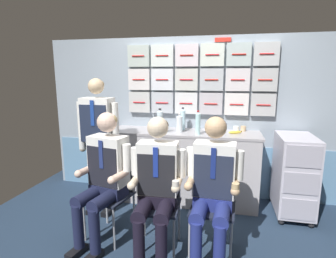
{
  "coord_description": "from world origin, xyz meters",
  "views": [
    {
      "loc": [
        0.4,
        -2.26,
        1.64
      ],
      "look_at": [
        -0.19,
        0.46,
        1.09
      ],
      "focal_mm": 28.72,
      "sensor_mm": 36.0,
      "label": 1
    }
  ],
  "objects_px": {
    "folding_chair_left": "(114,185)",
    "folding_chair_center": "(160,193)",
    "crew_member_standing": "(98,136)",
    "snack_banana": "(235,132)",
    "crew_member_left": "(104,172)",
    "service_trolley": "(294,174)",
    "water_bottle_short": "(179,123)",
    "folding_chair_right": "(214,195)",
    "crew_member_right": "(213,183)",
    "paper_cup_blue": "(236,128)",
    "crew_member_center": "(156,181)"
  },
  "relations": [
    {
      "from": "service_trolley",
      "to": "folding_chair_left",
      "type": "xyz_separation_m",
      "value": [
        -1.92,
        -0.78,
        0.01
      ]
    },
    {
      "from": "service_trolley",
      "to": "water_bottle_short",
      "type": "distance_m",
      "value": 1.48
    },
    {
      "from": "folding_chair_left",
      "to": "folding_chair_right",
      "type": "xyz_separation_m",
      "value": [
        1.03,
        -0.03,
        0.0
      ]
    },
    {
      "from": "folding_chair_center",
      "to": "folding_chair_right",
      "type": "distance_m",
      "value": 0.52
    },
    {
      "from": "water_bottle_short",
      "to": "snack_banana",
      "type": "xyz_separation_m",
      "value": [
        0.69,
        0.05,
        -0.09
      ]
    },
    {
      "from": "service_trolley",
      "to": "crew_member_left",
      "type": "xyz_separation_m",
      "value": [
        -1.95,
        -0.94,
        0.2
      ]
    },
    {
      "from": "crew_member_left",
      "to": "snack_banana",
      "type": "height_order",
      "value": "crew_member_left"
    },
    {
      "from": "service_trolley",
      "to": "crew_member_left",
      "type": "relative_size",
      "value": 0.74
    },
    {
      "from": "folding_chair_center",
      "to": "crew_member_standing",
      "type": "distance_m",
      "value": 1.07
    },
    {
      "from": "folding_chair_left",
      "to": "folding_chair_center",
      "type": "height_order",
      "value": "same"
    },
    {
      "from": "folding_chair_left",
      "to": "paper_cup_blue",
      "type": "bearing_deg",
      "value": 40.74
    },
    {
      "from": "service_trolley",
      "to": "crew_member_standing",
      "type": "distance_m",
      "value": 2.34
    },
    {
      "from": "folding_chair_right",
      "to": "snack_banana",
      "type": "bearing_deg",
      "value": 77.78
    },
    {
      "from": "crew_member_standing",
      "to": "water_bottle_short",
      "type": "bearing_deg",
      "value": 27.67
    },
    {
      "from": "folding_chair_left",
      "to": "crew_member_standing",
      "type": "bearing_deg",
      "value": 132.69
    },
    {
      "from": "crew_member_right",
      "to": "crew_member_standing",
      "type": "relative_size",
      "value": 0.8
    },
    {
      "from": "paper_cup_blue",
      "to": "folding_chair_center",
      "type": "bearing_deg",
      "value": -121.88
    },
    {
      "from": "folding_chair_left",
      "to": "water_bottle_short",
      "type": "distance_m",
      "value": 1.12
    },
    {
      "from": "folding_chair_left",
      "to": "folding_chair_right",
      "type": "bearing_deg",
      "value": -1.88
    },
    {
      "from": "service_trolley",
      "to": "crew_member_left",
      "type": "height_order",
      "value": "crew_member_left"
    },
    {
      "from": "folding_chair_center",
      "to": "snack_banana",
      "type": "height_order",
      "value": "snack_banana"
    },
    {
      "from": "crew_member_left",
      "to": "folding_chair_center",
      "type": "height_order",
      "value": "crew_member_left"
    },
    {
      "from": "water_bottle_short",
      "to": "crew_member_right",
      "type": "bearing_deg",
      "value": -64.81
    },
    {
      "from": "service_trolley",
      "to": "folding_chair_left",
      "type": "height_order",
      "value": "service_trolley"
    },
    {
      "from": "service_trolley",
      "to": "paper_cup_blue",
      "type": "relative_size",
      "value": 13.32
    },
    {
      "from": "crew_member_center",
      "to": "paper_cup_blue",
      "type": "bearing_deg",
      "value": 61.6
    },
    {
      "from": "service_trolley",
      "to": "crew_member_standing",
      "type": "bearing_deg",
      "value": -169.62
    },
    {
      "from": "crew_member_standing",
      "to": "water_bottle_short",
      "type": "relative_size",
      "value": 6.71
    },
    {
      "from": "service_trolley",
      "to": "crew_member_right",
      "type": "xyz_separation_m",
      "value": [
        -0.9,
        -0.98,
        0.2
      ]
    },
    {
      "from": "folding_chair_center",
      "to": "paper_cup_blue",
      "type": "distance_m",
      "value": 1.45
    },
    {
      "from": "water_bottle_short",
      "to": "snack_banana",
      "type": "relative_size",
      "value": 1.4
    },
    {
      "from": "snack_banana",
      "to": "folding_chair_right",
      "type": "bearing_deg",
      "value": -102.22
    },
    {
      "from": "folding_chair_left",
      "to": "crew_member_left",
      "type": "xyz_separation_m",
      "value": [
        -0.03,
        -0.15,
        0.19
      ]
    },
    {
      "from": "paper_cup_blue",
      "to": "water_bottle_short",
      "type": "bearing_deg",
      "value": -161.16
    },
    {
      "from": "crew_member_left",
      "to": "service_trolley",
      "type": "bearing_deg",
      "value": 25.67
    },
    {
      "from": "folding_chair_left",
      "to": "folding_chair_right",
      "type": "relative_size",
      "value": 1.0
    },
    {
      "from": "folding_chair_right",
      "to": "service_trolley",
      "type": "bearing_deg",
      "value": 42.58
    },
    {
      "from": "service_trolley",
      "to": "crew_member_right",
      "type": "bearing_deg",
      "value": -132.58
    },
    {
      "from": "water_bottle_short",
      "to": "snack_banana",
      "type": "height_order",
      "value": "water_bottle_short"
    },
    {
      "from": "crew_member_left",
      "to": "crew_member_center",
      "type": "relative_size",
      "value": 1.01
    },
    {
      "from": "folding_chair_left",
      "to": "snack_banana",
      "type": "height_order",
      "value": "snack_banana"
    },
    {
      "from": "folding_chair_right",
      "to": "crew_member_standing",
      "type": "height_order",
      "value": "crew_member_standing"
    },
    {
      "from": "crew_member_right",
      "to": "paper_cup_blue",
      "type": "xyz_separation_m",
      "value": [
        0.22,
        1.27,
        0.26
      ]
    },
    {
      "from": "crew_member_center",
      "to": "snack_banana",
      "type": "bearing_deg",
      "value": 58.45
    },
    {
      "from": "service_trolley",
      "to": "paper_cup_blue",
      "type": "height_order",
      "value": "paper_cup_blue"
    },
    {
      "from": "service_trolley",
      "to": "water_bottle_short",
      "type": "relative_size",
      "value": 4.01
    },
    {
      "from": "folding_chair_right",
      "to": "paper_cup_blue",
      "type": "distance_m",
      "value": 1.21
    },
    {
      "from": "folding_chair_center",
      "to": "folding_chair_right",
      "type": "bearing_deg",
      "value": 7.51
    },
    {
      "from": "crew_member_standing",
      "to": "snack_banana",
      "type": "distance_m",
      "value": 1.65
    },
    {
      "from": "paper_cup_blue",
      "to": "crew_member_center",
      "type": "bearing_deg",
      "value": -118.4
    }
  ]
}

